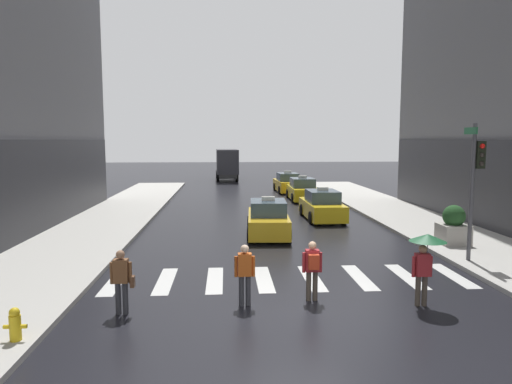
% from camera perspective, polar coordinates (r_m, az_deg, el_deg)
% --- Properties ---
extents(ground_plane, '(160.00, 160.00, 0.00)m').
position_cam_1_polar(ground_plane, '(12.28, 5.84, -14.58)').
color(ground_plane, black).
extents(crosswalk_markings, '(11.30, 2.80, 0.01)m').
position_cam_1_polar(crosswalk_markings, '(15.09, 3.92, -10.51)').
color(crosswalk_markings, silver).
rests_on(crosswalk_markings, ground).
extents(traffic_light_pole, '(0.44, 0.84, 4.80)m').
position_cam_1_polar(traffic_light_pole, '(17.87, 25.28, 2.16)').
color(traffic_light_pole, '#47474C').
rests_on(traffic_light_pole, curb_right).
extents(taxi_lead, '(2.11, 4.62, 1.80)m').
position_cam_1_polar(taxi_lead, '(21.51, 1.48, -3.40)').
color(taxi_lead, gold).
rests_on(taxi_lead, ground).
extents(taxi_second, '(1.99, 4.57, 1.80)m').
position_cam_1_polar(taxi_second, '(25.98, 8.08, -1.76)').
color(taxi_second, yellow).
rests_on(taxi_second, ground).
extents(taxi_third, '(1.93, 4.54, 1.80)m').
position_cam_1_polar(taxi_third, '(34.03, 5.68, 0.21)').
color(taxi_third, yellow).
rests_on(taxi_third, ground).
extents(taxi_fourth, '(2.07, 4.61, 1.80)m').
position_cam_1_polar(taxi_fourth, '(39.13, 3.87, 1.04)').
color(taxi_fourth, gold).
rests_on(taxi_fourth, ground).
extents(box_truck, '(2.48, 7.61, 3.35)m').
position_cam_1_polar(box_truck, '(50.40, -3.59, 3.53)').
color(box_truck, '#2D2D2D').
rests_on(box_truck, ground).
extents(pedestrian_with_umbrella, '(0.96, 0.96, 1.94)m').
position_cam_1_polar(pedestrian_with_umbrella, '(13.10, 20.06, -6.67)').
color(pedestrian_with_umbrella, '#473D33').
rests_on(pedestrian_with_umbrella, ground).
extents(pedestrian_with_backpack, '(0.55, 0.43, 1.65)m').
position_cam_1_polar(pedestrian_with_backpack, '(12.91, 6.91, -9.00)').
color(pedestrian_with_backpack, '#473D33').
rests_on(pedestrian_with_backpack, ground).
extents(pedestrian_with_handbag, '(0.60, 0.24, 1.65)m').
position_cam_1_polar(pedestrian_with_handbag, '(12.36, -16.11, -10.09)').
color(pedestrian_with_handbag, '#333338').
rests_on(pedestrian_with_handbag, ground).
extents(pedestrian_plain_coat, '(0.55, 0.24, 1.65)m').
position_cam_1_polar(pedestrian_plain_coat, '(12.47, -1.39, -9.67)').
color(pedestrian_plain_coat, '#333338').
rests_on(pedestrian_plain_coat, ground).
extents(fire_hydrant, '(0.48, 0.24, 0.72)m').
position_cam_1_polar(fire_hydrant, '(11.45, -27.40, -14.17)').
color(fire_hydrant, gold).
rests_on(fire_hydrant, curb_left).
extents(planter_near_corner, '(1.10, 1.10, 1.60)m').
position_cam_1_polar(planter_near_corner, '(20.69, 23.02, -3.89)').
color(planter_near_corner, '#A8A399').
rests_on(planter_near_corner, curb_right).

